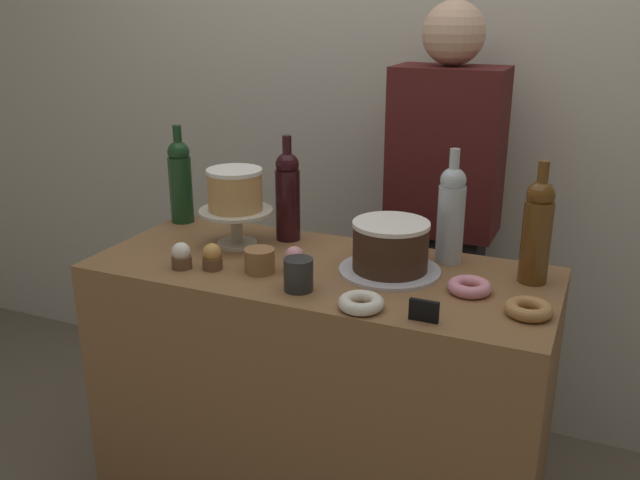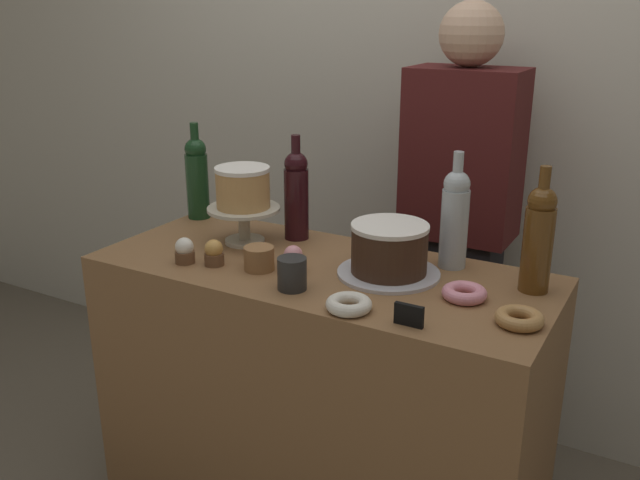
# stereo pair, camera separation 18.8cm
# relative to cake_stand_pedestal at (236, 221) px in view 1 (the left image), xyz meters

# --- Properties ---
(back_wall) EXTENTS (6.00, 0.05, 2.60)m
(back_wall) POSITION_rel_cake_stand_pedestal_xyz_m (0.30, 0.78, 0.33)
(back_wall) COLOR beige
(back_wall) RESTS_ON ground_plane
(display_counter) EXTENTS (1.29, 0.55, 0.89)m
(display_counter) POSITION_rel_cake_stand_pedestal_xyz_m (0.30, -0.07, -0.52)
(display_counter) COLOR brown
(display_counter) RESTS_ON ground_plane
(cake_stand_pedestal) EXTENTS (0.22, 0.22, 0.11)m
(cake_stand_pedestal) POSITION_rel_cake_stand_pedestal_xyz_m (0.00, 0.00, 0.00)
(cake_stand_pedestal) COLOR beige
(cake_stand_pedestal) RESTS_ON display_counter
(white_layer_cake) EXTENTS (0.16, 0.16, 0.12)m
(white_layer_cake) POSITION_rel_cake_stand_pedestal_xyz_m (-0.00, 0.00, 0.10)
(white_layer_cake) COLOR tan
(white_layer_cake) RESTS_ON cake_stand_pedestal
(silver_serving_platter) EXTENTS (0.28, 0.28, 0.01)m
(silver_serving_platter) POSITION_rel_cake_stand_pedestal_xyz_m (0.49, -0.02, -0.07)
(silver_serving_platter) COLOR silver
(silver_serving_platter) RESTS_ON display_counter
(chocolate_round_cake) EXTENTS (0.21, 0.21, 0.13)m
(chocolate_round_cake) POSITION_rel_cake_stand_pedestal_xyz_m (0.49, -0.02, -0.00)
(chocolate_round_cake) COLOR #3D2619
(chocolate_round_cake) RESTS_ON silver_serving_platter
(wine_bottle_amber) EXTENTS (0.08, 0.08, 0.33)m
(wine_bottle_amber) POSITION_rel_cake_stand_pedestal_xyz_m (0.86, 0.06, 0.07)
(wine_bottle_amber) COLOR #5B3814
(wine_bottle_amber) RESTS_ON display_counter
(wine_bottle_clear) EXTENTS (0.08, 0.08, 0.33)m
(wine_bottle_clear) POSITION_rel_cake_stand_pedestal_xyz_m (0.62, 0.12, 0.07)
(wine_bottle_clear) COLOR #B2BCC1
(wine_bottle_clear) RESTS_ON display_counter
(wine_bottle_dark_red) EXTENTS (0.08, 0.08, 0.33)m
(wine_bottle_dark_red) POSITION_rel_cake_stand_pedestal_xyz_m (0.12, 0.12, 0.07)
(wine_bottle_dark_red) COLOR black
(wine_bottle_dark_red) RESTS_ON display_counter
(wine_bottle_green) EXTENTS (0.08, 0.08, 0.33)m
(wine_bottle_green) POSITION_rel_cake_stand_pedestal_xyz_m (-0.29, 0.14, 0.07)
(wine_bottle_green) COLOR #193D1E
(wine_bottle_green) RESTS_ON display_counter
(cupcake_strawberry) EXTENTS (0.06, 0.06, 0.07)m
(cupcake_strawberry) POSITION_rel_cake_stand_pedestal_xyz_m (0.25, -0.13, -0.04)
(cupcake_strawberry) COLOR gold
(cupcake_strawberry) RESTS_ON display_counter
(cupcake_vanilla) EXTENTS (0.06, 0.06, 0.07)m
(cupcake_vanilla) POSITION_rel_cake_stand_pedestal_xyz_m (-0.05, -0.22, -0.04)
(cupcake_vanilla) COLOR brown
(cupcake_vanilla) RESTS_ON display_counter
(cupcake_caramel) EXTENTS (0.06, 0.06, 0.07)m
(cupcake_caramel) POSITION_rel_cake_stand_pedestal_xyz_m (0.04, -0.20, -0.04)
(cupcake_caramel) COLOR brown
(cupcake_caramel) RESTS_ON display_counter
(donut_maple) EXTENTS (0.11, 0.11, 0.03)m
(donut_maple) POSITION_rel_cake_stand_pedestal_xyz_m (0.88, -0.16, -0.06)
(donut_maple) COLOR #B27F47
(donut_maple) RESTS_ON display_counter
(donut_sugar) EXTENTS (0.11, 0.11, 0.03)m
(donut_sugar) POSITION_rel_cake_stand_pedestal_xyz_m (0.50, -0.28, -0.06)
(donut_sugar) COLOR silver
(donut_sugar) RESTS_ON display_counter
(donut_pink) EXTENTS (0.11, 0.11, 0.03)m
(donut_pink) POSITION_rel_cake_stand_pedestal_xyz_m (0.72, -0.08, -0.06)
(donut_pink) COLOR pink
(donut_pink) RESTS_ON display_counter
(cookie_stack) EXTENTS (0.08, 0.08, 0.07)m
(cookie_stack) POSITION_rel_cake_stand_pedestal_xyz_m (0.17, -0.16, -0.04)
(cookie_stack) COLOR olive
(cookie_stack) RESTS_ON display_counter
(price_sign_chalkboard) EXTENTS (0.07, 0.01, 0.05)m
(price_sign_chalkboard) POSITION_rel_cake_stand_pedestal_xyz_m (0.66, -0.28, -0.05)
(price_sign_chalkboard) COLOR black
(price_sign_chalkboard) RESTS_ON display_counter
(coffee_cup_ceramic) EXTENTS (0.08, 0.08, 0.08)m
(coffee_cup_ceramic) POSITION_rel_cake_stand_pedestal_xyz_m (0.32, -0.23, -0.04)
(coffee_cup_ceramic) COLOR #282828
(coffee_cup_ceramic) RESTS_ON display_counter
(barista_figure) EXTENTS (0.36, 0.22, 1.60)m
(barista_figure) POSITION_rel_cake_stand_pedestal_xyz_m (0.51, 0.52, -0.13)
(barista_figure) COLOR black
(barista_figure) RESTS_ON ground_plane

